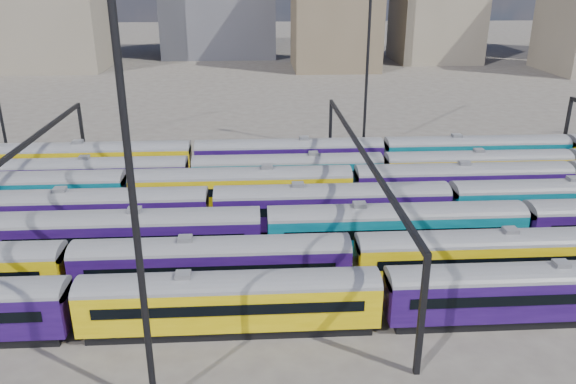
{
  "coord_description": "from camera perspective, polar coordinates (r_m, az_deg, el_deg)",
  "views": [
    {
      "loc": [
        0.78,
        -46.66,
        22.04
      ],
      "look_at": [
        3.72,
        2.42,
        3.0
      ],
      "focal_mm": 35.0,
      "sensor_mm": 36.0,
      "label": 1
    }
  ],
  "objects": [
    {
      "name": "ground",
      "position": [
        51.61,
        -3.98,
        -4.17
      ],
      "size": [
        500.0,
        500.0,
        0.0
      ],
      "primitive_type": "plane",
      "color": "#443E39",
      "rests_on": "ground"
    },
    {
      "name": "rake_0",
      "position": [
        38.04,
        9.58,
        -9.93
      ],
      "size": [
        119.75,
        2.92,
        4.91
      ],
      "color": "black",
      "rests_on": "ground"
    },
    {
      "name": "rake_1",
      "position": [
        41.6,
        -7.68,
        -6.8
      ],
      "size": [
        144.26,
        3.01,
        5.07
      ],
      "color": "black",
      "rests_on": "ground"
    },
    {
      "name": "rake_2",
      "position": [
        45.89,
        -2.46,
        -3.63
      ],
      "size": [
        130.04,
        3.17,
        5.35
      ],
      "color": "black",
      "rests_on": "ground"
    },
    {
      "name": "rake_3",
      "position": [
        50.63,
        -7.83,
        -1.37
      ],
      "size": [
        129.73,
        3.16,
        5.33
      ],
      "color": "black",
      "rests_on": "ground"
    },
    {
      "name": "rake_4",
      "position": [
        55.13,
        -4.73,
        0.71
      ],
      "size": [
        109.53,
        3.21,
        5.41
      ],
      "color": "black",
      "rests_on": "ground"
    },
    {
      "name": "rake_5",
      "position": [
        61.43,
        9.66,
        2.48
      ],
      "size": [
        123.67,
        3.02,
        5.08
      ],
      "color": "black",
      "rests_on": "ground"
    },
    {
      "name": "rake_6",
      "position": [
        67.08,
        -19.0,
        3.35
      ],
      "size": [
        153.2,
        3.2,
        5.4
      ],
      "color": "black",
      "rests_on": "ground"
    },
    {
      "name": "gantry_1",
      "position": [
        53.31,
        -26.23,
        2.31
      ],
      "size": [
        0.35,
        40.35,
        8.03
      ],
      "color": "black",
      "rests_on": "ground"
    },
    {
      "name": "gantry_2",
      "position": [
        49.94,
        7.38,
        3.21
      ],
      "size": [
        0.35,
        40.35,
        8.03
      ],
      "color": "black",
      "rests_on": "ground"
    },
    {
      "name": "mast_2",
      "position": [
        26.58,
        -15.84,
        2.66
      ],
      "size": [
        1.4,
        0.5,
        25.6
      ],
      "color": "black",
      "rests_on": "ground"
    },
    {
      "name": "mast_3",
      "position": [
        72.52,
        8.16,
        14.58
      ],
      "size": [
        1.4,
        0.5,
        25.6
      ],
      "color": "black",
      "rests_on": "ground"
    }
  ]
}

